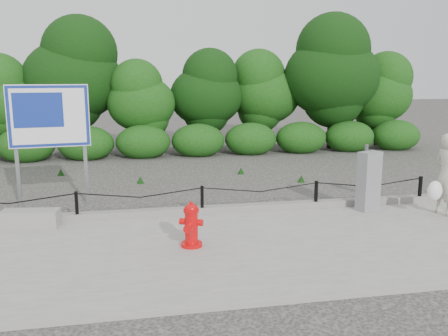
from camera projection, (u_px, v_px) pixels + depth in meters
ground at (202, 218)px, 9.88m from camera, size 90.00×90.00×0.00m
sidewalk at (220, 250)px, 7.95m from camera, size 14.00×4.00×0.08m
curb at (202, 210)px, 9.90m from camera, size 14.00×0.22×0.14m
chain_barrier at (202, 196)px, 9.80m from camera, size 10.06×0.06×0.60m
treeline at (180, 83)px, 18.09m from camera, size 20.28×4.06×5.20m
fire_hydrant at (191, 225)px, 7.94m from camera, size 0.48×0.48×0.78m
pedestrian at (446, 175)px, 9.70m from camera, size 0.75×0.68×1.69m
concrete_block at (30, 219)px, 8.97m from camera, size 1.09×0.50×0.34m
utility_cabinet at (369, 181)px, 10.06m from camera, size 0.55×0.44×1.39m
advertising_sign at (49, 122)px, 10.33m from camera, size 1.70×0.32×2.73m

